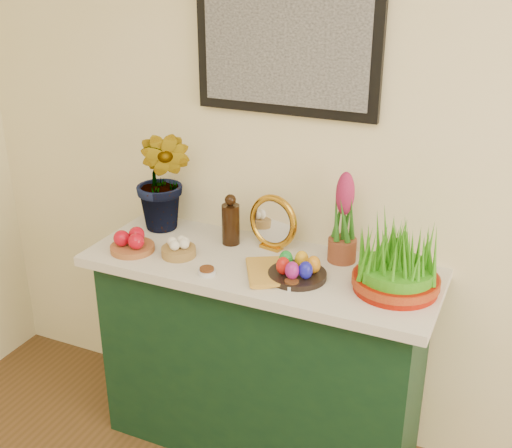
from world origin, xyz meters
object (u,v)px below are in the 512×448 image
Objects in this scene: sideboard at (261,360)px; hyacinth_green at (163,163)px; wheatgrass_sabzeh at (397,262)px; mirror at (273,223)px; book at (248,272)px.

sideboard is 0.93m from hyacinth_green.
hyacinth_green reaches higher than wheatgrass_sabzeh.
mirror is 0.56m from wheatgrass_sabzeh.
mirror reaches higher than sideboard.
book is at bearing -23.61° from hyacinth_green.
wheatgrass_sabzeh is at bearing -16.26° from book.
hyacinth_green is 0.53m from mirror.
wheatgrass_sabzeh is (0.53, -0.01, 0.58)m from sideboard.
sideboard is 2.15× the size of hyacinth_green.
wheatgrass_sabzeh is (1.04, -0.13, -0.19)m from hyacinth_green.
sideboard is 4.12× the size of wheatgrass_sabzeh.
mirror is at bearing 5.00° from hyacinth_green.
book is (0.51, -0.25, -0.29)m from hyacinth_green.
sideboard is 0.79m from wheatgrass_sabzeh.
hyacinth_green reaches higher than book.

